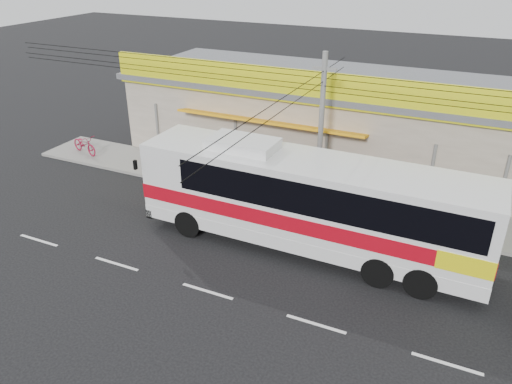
% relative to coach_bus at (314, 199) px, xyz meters
% --- Properties ---
extents(ground, '(120.00, 120.00, 0.00)m').
position_rel_coach_bus_xyz_m(ground, '(-2.37, -1.68, -2.23)').
color(ground, black).
rests_on(ground, ground).
extents(sidewalk, '(30.00, 3.20, 0.15)m').
position_rel_coach_bus_xyz_m(sidewalk, '(-2.37, 4.32, -2.16)').
color(sidewalk, slate).
rests_on(sidewalk, ground).
extents(lane_markings, '(50.00, 0.12, 0.01)m').
position_rel_coach_bus_xyz_m(lane_markings, '(-2.37, -4.18, -2.23)').
color(lane_markings, silver).
rests_on(lane_markings, ground).
extents(storefront_building, '(22.60, 9.20, 5.70)m').
position_rel_coach_bus_xyz_m(storefront_building, '(-2.37, 9.86, 0.07)').
color(storefront_building, gray).
rests_on(storefront_building, ground).
extents(coach_bus, '(13.57, 3.03, 4.17)m').
position_rel_coach_bus_xyz_m(coach_bus, '(0.00, 0.00, 0.00)').
color(coach_bus, silver).
rests_on(coach_bus, ground).
extents(motorbike_red, '(2.23, 1.28, 1.11)m').
position_rel_coach_bus_xyz_m(motorbike_red, '(-15.07, 3.84, -1.53)').
color(motorbike_red, maroon).
rests_on(motorbike_red, sidewalk).
extents(motorbike_dark, '(1.89, 0.88, 1.10)m').
position_rel_coach_bus_xyz_m(motorbike_dark, '(-10.66, 5.24, -1.54)').
color(motorbike_dark, black).
rests_on(motorbike_dark, sidewalk).
extents(utility_pole, '(34.00, 14.00, 7.04)m').
position_rel_coach_bus_xyz_m(utility_pole, '(-1.05, 3.72, 3.58)').
color(utility_pole, '#5F5E5C').
rests_on(utility_pole, ground).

